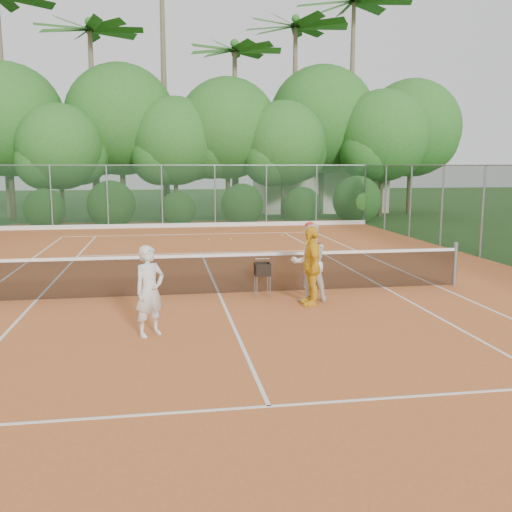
{
  "coord_description": "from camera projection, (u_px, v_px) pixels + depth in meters",
  "views": [
    {
      "loc": [
        -1.25,
        -13.05,
        3.02
      ],
      "look_at": [
        0.68,
        -1.2,
        1.1
      ],
      "focal_mm": 40.0,
      "sensor_mm": 36.0,
      "label": 1
    }
  ],
  "objects": [
    {
      "name": "ground",
      "position": [
        219.0,
        295.0,
        13.4
      ],
      "size": [
        120.0,
        120.0,
        0.0
      ],
      "primitive_type": "plane",
      "color": "#204418",
      "rests_on": "ground"
    },
    {
      "name": "clay_court",
      "position": [
        219.0,
        295.0,
        13.4
      ],
      "size": [
        18.0,
        36.0,
        0.02
      ],
      "primitive_type": "cube",
      "color": "#C1622C",
      "rests_on": "ground"
    },
    {
      "name": "club_building",
      "position": [
        318.0,
        188.0,
        37.98
      ],
      "size": [
        8.0,
        5.0,
        3.0
      ],
      "primitive_type": "cube",
      "color": "beige",
      "rests_on": "ground"
    },
    {
      "name": "tennis_net",
      "position": [
        219.0,
        273.0,
        13.31
      ],
      "size": [
        11.97,
        0.1,
        1.1
      ],
      "color": "gray",
      "rests_on": "clay_court"
    },
    {
      "name": "player_white",
      "position": [
        150.0,
        291.0,
        10.03
      ],
      "size": [
        0.7,
        0.66,
        1.62
      ],
      "primitive_type": "imported",
      "rotation": [
        0.0,
        0.0,
        0.62
      ],
      "color": "silver",
      "rests_on": "clay_court"
    },
    {
      "name": "player_center_grp",
      "position": [
        309.0,
        262.0,
        12.59
      ],
      "size": [
        0.88,
        0.7,
        1.77
      ],
      "color": "white",
      "rests_on": "clay_court"
    },
    {
      "name": "player_yellow",
      "position": [
        311.0,
        266.0,
        12.26
      ],
      "size": [
        0.46,
        1.02,
        1.72
      ],
      "primitive_type": "imported",
      "rotation": [
        0.0,
        0.0,
        -1.61
      ],
      "color": "yellow",
      "rests_on": "clay_court"
    },
    {
      "name": "ball_hopper",
      "position": [
        262.0,
        270.0,
        13.09
      ],
      "size": [
        0.34,
        0.34,
        0.78
      ],
      "rotation": [
        0.0,
        0.0,
        0.01
      ],
      "color": "gray",
      "rests_on": "clay_court"
    },
    {
      "name": "stray_ball_a",
      "position": [
        231.0,
        239.0,
        23.09
      ],
      "size": [
        0.07,
        0.07,
        0.07
      ],
      "primitive_type": "sphere",
      "color": "#C8EE37",
      "rests_on": "clay_court"
    },
    {
      "name": "stray_ball_b",
      "position": [
        209.0,
        240.0,
        22.97
      ],
      "size": [
        0.07,
        0.07,
        0.07
      ],
      "primitive_type": "sphere",
      "color": "#B3C92E",
      "rests_on": "clay_court"
    },
    {
      "name": "stray_ball_c",
      "position": [
        282.0,
        235.0,
        24.4
      ],
      "size": [
        0.07,
        0.07,
        0.07
      ],
      "primitive_type": "sphere",
      "color": "yellow",
      "rests_on": "clay_court"
    },
    {
      "name": "court_markings",
      "position": [
        219.0,
        294.0,
        13.39
      ],
      "size": [
        11.03,
        23.83,
        0.01
      ],
      "color": "white",
      "rests_on": "clay_court"
    },
    {
      "name": "fence_back",
      "position": [
        189.0,
        196.0,
        27.78
      ],
      "size": [
        18.07,
        0.07,
        3.0
      ],
      "color": "#19381E",
      "rests_on": "clay_court"
    },
    {
      "name": "tropical_treeline",
      "position": [
        208.0,
        128.0,
        32.53
      ],
      "size": [
        32.1,
        8.49,
        15.03
      ],
      "color": "brown",
      "rests_on": "ground"
    }
  ]
}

